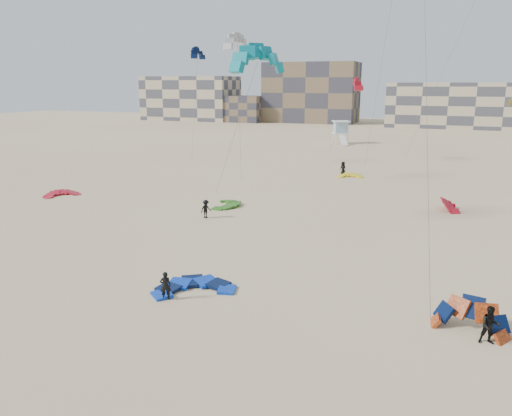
% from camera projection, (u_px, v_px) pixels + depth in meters
% --- Properties ---
extents(ground, '(320.00, 320.00, 0.00)m').
position_uv_depth(ground, '(190.00, 328.00, 24.50)').
color(ground, beige).
rests_on(ground, ground).
extents(kite_ground_blue, '(6.08, 6.15, 1.10)m').
position_uv_depth(kite_ground_blue, '(194.00, 290.00, 29.03)').
color(kite_ground_blue, '#053FF3').
rests_on(kite_ground_blue, ground).
extents(kite_ground_orange, '(4.34, 4.26, 3.54)m').
position_uv_depth(kite_ground_orange, '(468.00, 331.00, 24.26)').
color(kite_ground_orange, '#FF5C1A').
rests_on(kite_ground_orange, ground).
extents(kite_ground_red, '(5.13, 5.07, 1.63)m').
position_uv_depth(kite_ground_red, '(62.00, 196.00, 53.55)').
color(kite_ground_red, red).
rests_on(kite_ground_red, ground).
extents(kite_ground_green, '(4.70, 4.50, 0.97)m').
position_uv_depth(kite_ground_green, '(226.00, 206.00, 49.17)').
color(kite_ground_green, '#2A7712').
rests_on(kite_ground_green, ground).
extents(kite_ground_red_far, '(3.58, 3.47, 3.13)m').
position_uv_depth(kite_ground_red_far, '(450.00, 210.00, 47.47)').
color(kite_ground_red_far, red).
rests_on(kite_ground_red_far, ground).
extents(kite_ground_yellow, '(3.74, 3.90, 1.52)m').
position_uv_depth(kite_ground_yellow, '(350.00, 177.00, 64.05)').
color(kite_ground_yellow, yellow).
rests_on(kite_ground_yellow, ground).
extents(kitesurfer_main, '(0.72, 0.65, 1.65)m').
position_uv_depth(kitesurfer_main, '(165.00, 286.00, 27.56)').
color(kitesurfer_main, black).
rests_on(kitesurfer_main, ground).
extents(kitesurfer_b, '(1.01, 0.85, 1.84)m').
position_uv_depth(kitesurfer_b, '(490.00, 325.00, 22.84)').
color(kitesurfer_b, black).
rests_on(kitesurfer_b, ground).
extents(kitesurfer_c, '(1.03, 1.23, 1.66)m').
position_uv_depth(kitesurfer_c, '(206.00, 209.00, 44.43)').
color(kitesurfer_c, black).
rests_on(kitesurfer_c, ground).
extents(kitesurfer_e, '(1.04, 0.87, 1.80)m').
position_uv_depth(kitesurfer_e, '(343.00, 168.00, 65.35)').
color(kitesurfer_e, black).
rests_on(kitesurfer_e, ground).
extents(kite_fly_teal_a, '(9.54, 8.21, 14.11)m').
position_uv_depth(kite_fly_teal_a, '(258.00, 62.00, 39.67)').
color(kite_fly_teal_a, '#03749A').
rests_on(kite_fly_teal_a, ground).
extents(kite_fly_grey, '(4.55, 5.65, 16.27)m').
position_uv_depth(kite_fly_grey, '(237.00, 44.00, 56.71)').
color(kite_fly_grey, silver).
rests_on(kite_fly_grey, ground).
extents(kite_fly_navy, '(3.18, 4.89, 15.77)m').
position_uv_depth(kite_fly_navy, '(198.00, 54.00, 69.32)').
color(kite_fly_navy, '#041038').
rests_on(kite_fly_navy, ground).
extents(kite_fly_red, '(6.46, 3.93, 11.89)m').
position_uv_depth(kite_fly_red, '(358.00, 86.00, 74.05)').
color(kite_fly_red, red).
rests_on(kite_fly_red, ground).
extents(lifeguard_tower_far, '(4.19, 6.70, 4.50)m').
position_uv_depth(lifeguard_tower_far, '(341.00, 132.00, 99.77)').
color(lifeguard_tower_far, white).
rests_on(lifeguard_tower_far, ground).
extents(condo_west_a, '(30.00, 15.00, 14.00)m').
position_uv_depth(condo_west_a, '(191.00, 98.00, 164.94)').
color(condo_west_a, '#BCAC8A').
rests_on(condo_west_a, ground).
extents(condo_west_b, '(28.00, 14.00, 18.00)m').
position_uv_depth(condo_west_b, '(311.00, 93.00, 154.07)').
color(condo_west_b, brown).
rests_on(condo_west_b, ground).
extents(condo_mid, '(32.00, 16.00, 12.00)m').
position_uv_depth(condo_mid, '(448.00, 105.00, 137.17)').
color(condo_mid, '#BCAC8A').
rests_on(condo_mid, ground).
extents(condo_fill_left, '(12.00, 10.00, 8.00)m').
position_uv_depth(condo_fill_left, '(244.00, 109.00, 156.85)').
color(condo_fill_left, brown).
rests_on(condo_fill_left, ground).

